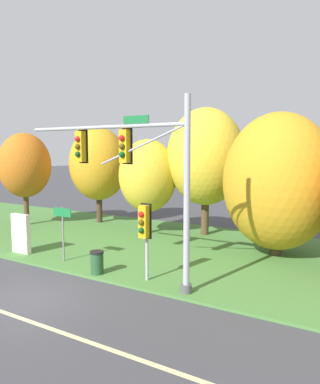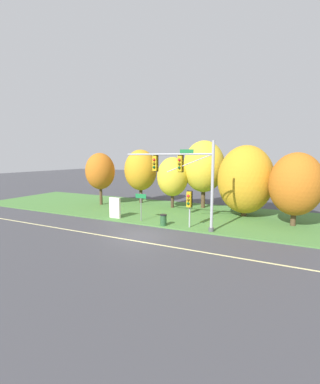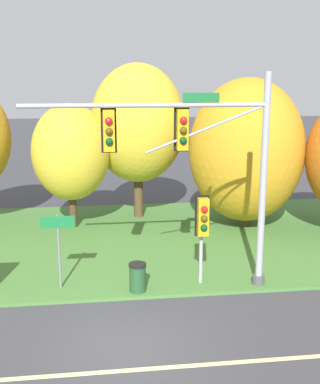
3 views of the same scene
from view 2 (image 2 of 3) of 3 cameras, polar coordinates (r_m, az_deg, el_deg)
The scene contains 14 objects.
ground_plane at distance 19.13m, azimuth -4.50°, elevation -9.61°, with size 160.00×160.00×0.00m, color #3D3D42.
lane_stripe at distance 18.16m, azimuth -6.45°, elevation -10.58°, with size 36.00×0.16×0.01m, color beige.
grass_verge at distance 26.32m, azimuth 4.67°, elevation -4.65°, with size 48.00×11.50×0.10m, color #477A38.
traffic_signal_mast at distance 19.95m, azimuth 5.83°, elevation 4.12°, with size 7.58×0.49×6.81m.
pedestrian_signal_near_kerb at distance 20.33m, azimuth 6.49°, elevation -2.09°, with size 0.46×0.55×2.98m.
route_sign_post at distance 22.59m, azimuth -4.26°, elevation -2.31°, with size 1.06×0.08×2.46m.
tree_nearest_road at distance 30.87m, azimuth -13.15°, elevation 4.50°, with size 3.40×3.40×6.08m.
tree_left_of_mast at distance 31.39m, azimuth -4.32°, elevation 4.85°, with size 3.95×3.95×6.49m.
tree_behind_signpost at distance 28.36m, azimuth 2.82°, elevation 3.39°, with size 3.45×3.45×5.60m.
tree_mid_verge at distance 28.53m, azimuth 9.71°, elevation 5.57°, with size 4.49×4.49×7.38m.
tree_tall_centre at distance 25.48m, azimuth 18.43°, elevation 2.63°, with size 5.13×5.13×6.71m.
tree_right_far at distance 23.43m, azimuth 27.91°, elevation 1.52°, with size 4.09×4.09×5.99m.
info_kiosk at distance 24.13m, azimuth -9.98°, elevation -3.48°, with size 1.10×0.24×1.90m.
trash_bin at distance 21.23m, azimuth 0.75°, elevation -6.22°, with size 0.56×0.56×0.93m.
Camera 2 is at (9.30, -15.71, 5.72)m, focal length 24.00 mm.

